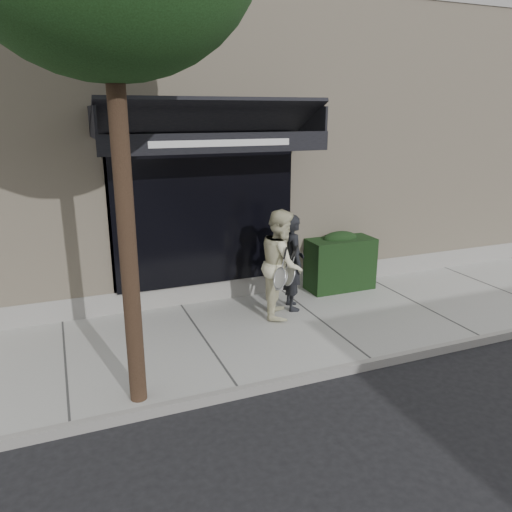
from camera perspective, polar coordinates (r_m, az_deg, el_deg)
name	(u,v)px	position (r m, az deg, el deg)	size (l,w,h in m)	color
ground	(319,326)	(8.53, 7.22, -7.90)	(80.00, 80.00, 0.00)	black
sidewalk	(319,322)	(8.51, 7.24, -7.54)	(20.00, 3.00, 0.12)	#A0A19B
curb	(373,363)	(7.33, 13.23, -11.86)	(20.00, 0.10, 0.14)	gray
building_facade	(223,143)	(12.36, -3.79, 12.78)	(14.30, 8.04, 5.64)	beige
hedge	(339,261)	(9.84, 9.45, -0.60)	(1.30, 0.70, 1.14)	black
pedestrian_front	(293,262)	(8.63, 4.20, -0.75)	(0.78, 0.89, 1.68)	black
pedestrian_back	(282,263)	(8.32, 2.95, -0.85)	(0.99, 1.09, 1.82)	beige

